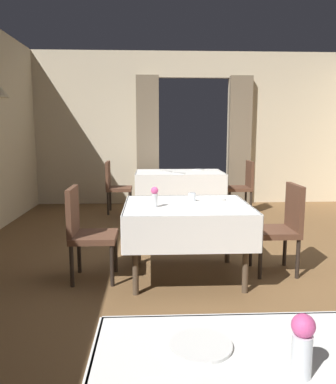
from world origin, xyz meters
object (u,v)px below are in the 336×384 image
plate_far_a (198,170)px  plate_far_c (179,173)px  chair_far_right (243,184)px  glass_mid_c (192,197)px  flower_vase_mid (155,196)px  plate_mid_b (215,199)px  dining_table_mid (187,215)px  dining_table_far (179,177)px  plate_near_d (200,345)px  plate_far_b (166,171)px  chair_mid_right (282,224)px  chair_mid_left (85,229)px  flower_vase_near (302,343)px  chair_far_left (115,184)px

plate_far_a → plate_far_c: same height
chair_far_right → glass_mid_c: 3.21m
flower_vase_mid → plate_far_c: flower_vase_mid is taller
plate_mid_b → plate_far_a: (0.21, 3.12, 0.00)m
dining_table_mid → glass_mid_c: bearing=67.2°
dining_table_far → plate_near_d: 5.60m
dining_table_far → plate_near_d: (-0.35, -5.59, 0.11)m
plate_mid_b → glass_mid_c: size_ratio=2.56×
dining_table_far → dining_table_mid: bearing=-92.9°
dining_table_far → glass_mid_c: glass_mid_c is taller
plate_near_d → plate_far_c: (0.32, 5.29, 0.00)m
plate_far_b → plate_mid_b: bearing=-82.0°
dining_table_far → flower_vase_mid: bearing=-98.5°
dining_table_far → chair_mid_right: chair_mid_right is taller
plate_far_a → glass_mid_c: bearing=-98.2°
glass_mid_c → plate_far_b: bearing=92.8°
chair_mid_left → chair_far_right: bearing=53.5°
glass_mid_c → plate_far_c: glass_mid_c is taller
flower_vase_near → flower_vase_mid: 2.61m
plate_far_c → plate_near_d: bearing=-93.5°
chair_mid_right → plate_mid_b: 0.74m
glass_mid_c → plate_far_a: glass_mid_c is taller
dining_table_mid → chair_mid_right: chair_mid_right is taller
plate_far_a → plate_far_b: (-0.61, -0.30, 0.00)m
chair_mid_left → plate_far_a: (1.53, 3.38, 0.24)m
flower_vase_near → plate_near_d: size_ratio=0.90×
chair_mid_right → plate_far_b: chair_mid_right is taller
chair_mid_right → flower_vase_near: (-0.92, -2.80, 0.34)m
plate_mid_b → plate_far_c: size_ratio=1.09×
chair_mid_right → flower_vase_mid: bearing=-170.4°
dining_table_far → chair_mid_left: chair_mid_left is taller
chair_mid_left → plate_far_b: (0.93, 3.09, 0.24)m
flower_vase_mid → plate_mid_b: size_ratio=0.87×
chair_mid_right → plate_near_d: bearing=-114.4°
dining_table_mid → flower_vase_near: 2.72m
chair_far_left → flower_vase_near: (1.09, -5.88, 0.34)m
plate_far_a → chair_mid_right: bearing=-81.8°
plate_far_b → chair_far_left: bearing=173.9°
chair_far_left → glass_mid_c: chair_far_left is taller
dining_table_far → plate_mid_b: 2.81m
plate_mid_b → plate_far_b: same height
flower_vase_mid → glass_mid_c: bearing=36.9°
chair_far_left → glass_mid_c: bearing=-70.4°
chair_far_left → plate_far_c: chair_far_left is taller
plate_far_c → chair_mid_left: bearing=-112.2°
chair_far_left → plate_near_d: 5.77m
dining_table_far → glass_mid_c: size_ratio=17.40×
chair_mid_left → chair_mid_right: (2.00, 0.11, 0.00)m
chair_mid_right → plate_mid_b: size_ratio=4.09×
chair_far_left → chair_mid_left: bearing=-90.0°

